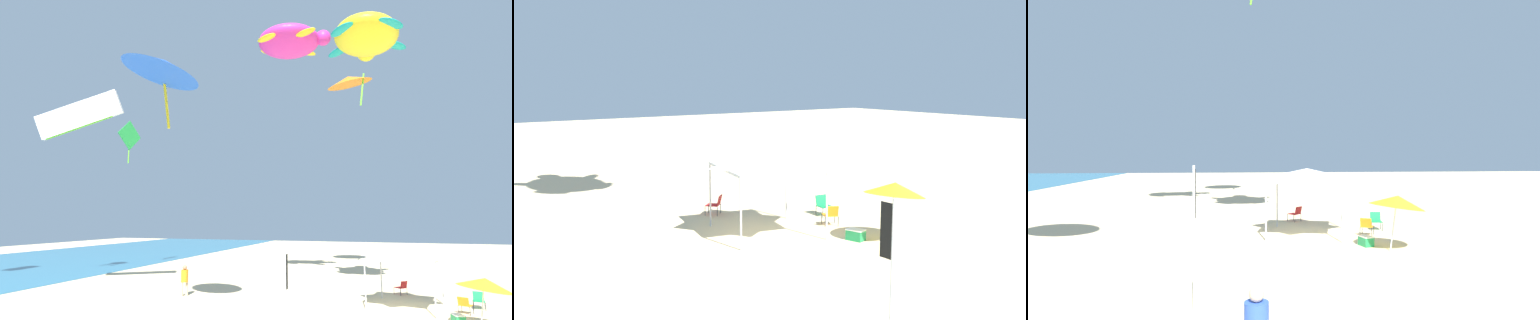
# 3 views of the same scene
# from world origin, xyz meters

# --- Properties ---
(ground) EXTENTS (120.00, 120.00, 0.10)m
(ground) POSITION_xyz_m (0.00, 0.00, -0.05)
(ground) COLOR beige
(canopy_tent) EXTENTS (4.07, 3.95, 3.00)m
(canopy_tent) POSITION_xyz_m (2.41, -0.54, 2.69)
(canopy_tent) COLOR #B7B7BC
(canopy_tent) RESTS_ON ground
(beach_umbrella) EXTENTS (2.15, 2.16, 2.28)m
(beach_umbrella) POSITION_xyz_m (-1.13, -3.47, 1.88)
(beach_umbrella) COLOR silver
(beach_umbrella) RESTS_ON ground
(folding_chair_right_of_tent) EXTENTS (0.69, 0.61, 0.82)m
(folding_chair_right_of_tent) POSITION_xyz_m (3.25, -4.04, 0.47)
(folding_chair_right_of_tent) COLOR black
(folding_chair_right_of_tent) RESTS_ON ground
(folding_chair_left_of_tent) EXTENTS (0.81, 0.80, 0.82)m
(folding_chair_left_of_tent) POSITION_xyz_m (5.96, -0.48, 0.47)
(folding_chair_left_of_tent) COLOR black
(folding_chair_left_of_tent) RESTS_ON ground
(folding_chair_facing_ocean) EXTENTS (0.79, 0.74, 0.82)m
(folding_chair_facing_ocean) POSITION_xyz_m (1.77, -3.14, 0.47)
(folding_chair_facing_ocean) COLOR black
(folding_chair_facing_ocean) RESTS_ON ground
(cooler_box) EXTENTS (0.71, 0.56, 0.40)m
(cooler_box) POSITION_xyz_m (-0.24, -2.52, 0.20)
(cooler_box) COLOR #1E8C4C
(cooler_box) RESTS_ON ground
(banner_flag) EXTENTS (0.36, 0.06, 3.47)m
(banner_flag) POSITION_xyz_m (-7.28, 3.41, 2.09)
(banner_flag) COLOR silver
(banner_flag) RESTS_ON ground
(person_watching_sky) EXTENTS (0.42, 0.42, 1.76)m
(person_watching_sky) POSITION_xyz_m (1.57, 11.79, 1.03)
(person_watching_sky) COLOR #C6B28C
(person_watching_sky) RESTS_ON ground
(kite_delta_blue) EXTENTS (4.84, 4.87, 3.41)m
(kite_delta_blue) POSITION_xyz_m (-4.82, 9.78, 11.49)
(kite_delta_blue) COLOR blue
(kite_turtle_magenta) EXTENTS (5.00, 5.63, 2.49)m
(kite_turtle_magenta) POSITION_xyz_m (6.93, 6.37, 17.58)
(kite_turtle_magenta) COLOR #E02D9E
(kite_diamond_green) EXTENTS (2.85, 0.52, 4.11)m
(kite_diamond_green) POSITION_xyz_m (10.74, 22.98, 12.20)
(kite_diamond_green) COLOR green
(kite_parafoil_white) EXTENTS (2.29, 5.38, 3.36)m
(kite_parafoil_white) POSITION_xyz_m (-0.21, 18.76, 11.12)
(kite_parafoil_white) COLOR white
(kite_delta_orange) EXTENTS (5.72, 5.72, 3.64)m
(kite_delta_orange) POSITION_xyz_m (14.95, 2.81, 16.96)
(kite_delta_orange) COLOR orange
(kite_turtle_yellow) EXTENTS (5.97, 5.34, 1.94)m
(kite_turtle_yellow) POSITION_xyz_m (3.54, 0.87, 15.51)
(kite_turtle_yellow) COLOR yellow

